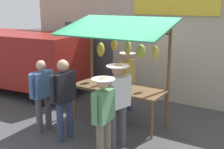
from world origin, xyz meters
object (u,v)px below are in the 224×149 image
object	(u,v)px
vendor_with_sunhat	(127,77)
shopper_in_striped_shirt	(103,113)
shopper_with_shopping_bag	(118,99)
shopper_in_grey_tee	(64,94)
market_stall	(119,59)
shopper_with_ponytail	(42,91)
parked_van	(14,56)

from	to	relation	value
vendor_with_sunhat	shopper_in_striped_shirt	bearing A→B (deg)	18.30
shopper_with_shopping_bag	shopper_in_grey_tee	bearing A→B (deg)	118.69
market_stall	shopper_with_ponytail	bearing A→B (deg)	48.94
market_stall	shopper_in_grey_tee	bearing A→B (deg)	71.23
shopper_in_striped_shirt	parked_van	size ratio (longest dim) A/B	0.35
vendor_with_sunhat	parked_van	bearing A→B (deg)	-88.40
shopper_in_striped_shirt	parked_van	xyz separation A→B (m)	(4.91, -2.22, 0.19)
market_stall	vendor_with_sunhat	world-z (taller)	market_stall
shopper_in_striped_shirt	shopper_with_shopping_bag	xyz separation A→B (m)	(0.06, -0.59, 0.08)
shopper_in_striped_shirt	shopper_with_ponytail	size ratio (longest dim) A/B	0.99
market_stall	vendor_with_sunhat	bearing A→B (deg)	-75.67
vendor_with_sunhat	shopper_with_shopping_bag	world-z (taller)	shopper_with_shopping_bag
vendor_with_sunhat	shopper_in_grey_tee	xyz separation A→B (m)	(0.30, 2.12, 0.06)
market_stall	shopper_in_striped_shirt	distance (m)	1.96
vendor_with_sunhat	parked_van	size ratio (longest dim) A/B	0.35
shopper_in_grey_tee	vendor_with_sunhat	bearing A→B (deg)	-5.32
shopper_in_grey_tee	shopper_in_striped_shirt	bearing A→B (deg)	-102.36
shopper_with_shopping_bag	shopper_with_ponytail	bearing A→B (deg)	111.12
vendor_with_sunhat	shopper_with_ponytail	distance (m)	2.27
market_stall	vendor_with_sunhat	xyz separation A→B (m)	(0.18, -0.71, -0.61)
market_stall	shopper_in_striped_shirt	world-z (taller)	market_stall
market_stall	vendor_with_sunhat	distance (m)	0.95
parked_van	shopper_in_grey_tee	bearing A→B (deg)	147.56
vendor_with_sunhat	parked_van	xyz separation A→B (m)	(4.03, 0.22, 0.18)
shopper_in_striped_shirt	shopper_with_ponytail	xyz separation A→B (m)	(1.86, -0.39, -0.00)
market_stall	shopper_with_shopping_bag	world-z (taller)	market_stall
vendor_with_sunhat	shopper_with_shopping_bag	bearing A→B (deg)	22.35
shopper_in_grey_tee	parked_van	size ratio (longest dim) A/B	0.38
market_stall	parked_van	world-z (taller)	market_stall
shopper_with_ponytail	parked_van	distance (m)	3.56
shopper_in_striped_shirt	shopper_in_grey_tee	bearing A→B (deg)	70.38
market_stall	parked_van	xyz separation A→B (m)	(4.22, -0.49, -0.43)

